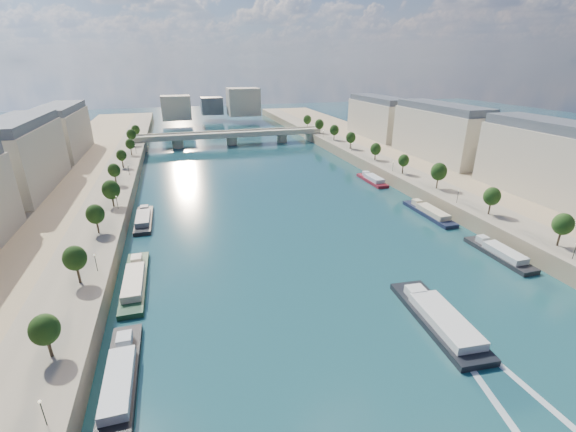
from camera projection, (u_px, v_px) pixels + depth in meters
ground at (289, 218)px, 126.49m from camera, size 700.00×700.00×0.00m
quay_left at (40, 237)px, 106.81m from camera, size 44.00×520.00×5.00m
quay_right at (473, 191)px, 144.30m from camera, size 44.00×520.00×5.00m
pave_left at (97, 222)px, 109.76m from camera, size 14.00×520.00×0.10m
pave_right at (439, 188)px, 139.44m from camera, size 14.00×520.00×0.10m
trees_left at (103, 202)px, 110.02m from camera, size 4.80×268.80×8.26m
trees_right at (420, 167)px, 145.78m from camera, size 4.80×268.80×8.26m
lamps_left at (108, 225)px, 101.00m from camera, size 0.36×200.36×4.28m
lamps_right at (421, 178)px, 141.69m from camera, size 0.36×200.36×4.28m
buildings_right at (485, 146)px, 153.14m from camera, size 16.00×226.00×23.20m
skyline at (217, 104)px, 317.18m from camera, size 79.00×42.00×22.00m
bridge at (232, 136)px, 234.85m from camera, size 112.00×12.00×8.15m
tour_barge at (439, 319)px, 75.26m from camera, size 9.47×26.60×3.66m
wake at (504, 387)px, 60.80m from camera, size 10.75×26.03×0.04m
moored_barges_left at (121, 377)px, 61.58m from camera, size 5.00×156.52×3.60m
moored_barges_right at (456, 228)px, 116.28m from camera, size 5.00×123.91×3.60m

